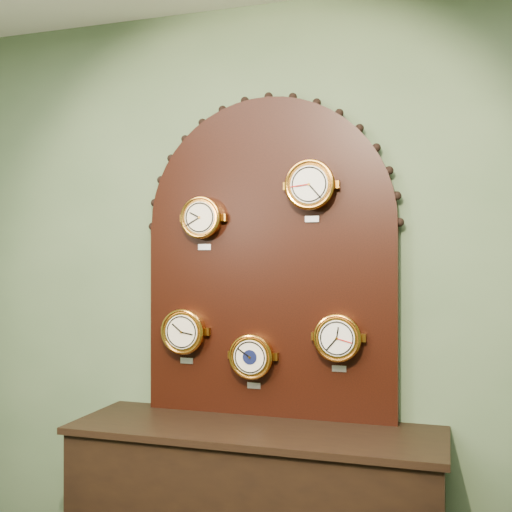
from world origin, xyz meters
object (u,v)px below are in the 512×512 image
(barometer, at_px, (252,356))
(tide_clock, at_px, (338,337))
(roman_clock, at_px, (202,218))
(hygrometer, at_px, (184,331))
(arabic_clock, at_px, (310,185))
(display_board, at_px, (269,246))

(barometer, xyz_separation_m, tide_clock, (0.40, 0.00, 0.10))
(roman_clock, height_order, hygrometer, roman_clock)
(hygrometer, distance_m, barometer, 0.36)
(barometer, distance_m, tide_clock, 0.42)
(arabic_clock, height_order, tide_clock, arabic_clock)
(arabic_clock, relative_size, tide_clock, 1.05)
(hygrometer, xyz_separation_m, barometer, (0.34, 0.00, -0.10))
(display_board, distance_m, arabic_clock, 0.36)
(display_board, height_order, hygrometer, display_board)
(roman_clock, height_order, tide_clock, roman_clock)
(display_board, distance_m, roman_clock, 0.35)
(roman_clock, distance_m, barometer, 0.70)
(roman_clock, distance_m, tide_clock, 0.85)
(display_board, height_order, arabic_clock, display_board)
(hygrometer, bearing_deg, arabic_clock, -0.02)
(roman_clock, bearing_deg, hygrometer, -179.73)
(arabic_clock, bearing_deg, roman_clock, 179.93)
(display_board, xyz_separation_m, arabic_clock, (0.22, -0.07, 0.27))
(tide_clock, bearing_deg, roman_clock, 179.97)
(roman_clock, bearing_deg, arabic_clock, -0.07)
(hygrometer, bearing_deg, tide_clock, 0.01)
(tide_clock, bearing_deg, arabic_clock, -179.83)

